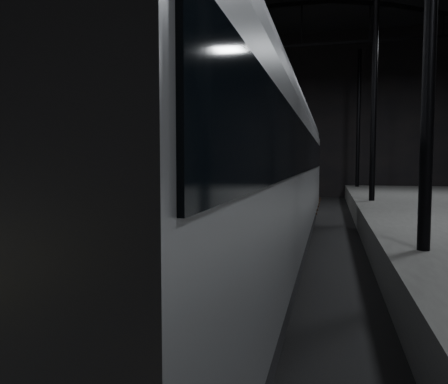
% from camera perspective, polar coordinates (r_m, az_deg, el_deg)
% --- Properties ---
extents(ground, '(44.00, 44.00, 0.00)m').
position_cam_1_polar(ground, '(14.20, 5.91, -7.62)').
color(ground, black).
rests_on(ground, ground).
extents(platform_left, '(9.00, 43.80, 1.00)m').
position_cam_1_polar(platform_left, '(16.84, -20.33, -4.29)').
color(platform_left, '#4E4E4C').
rests_on(platform_left, ground).
extents(tactile_strip, '(0.50, 43.80, 0.01)m').
position_cam_1_polar(tactile_strip, '(14.83, -6.62, -3.20)').
color(tactile_strip, '#826217').
rests_on(tactile_strip, platform_left).
extents(track, '(2.40, 43.00, 0.24)m').
position_cam_1_polar(track, '(14.19, 5.91, -7.35)').
color(track, '#3F3328').
rests_on(track, ground).
extents(train, '(2.85, 19.03, 5.09)m').
position_cam_1_polar(train, '(10.92, 3.84, 3.89)').
color(train, '#A8ABB1').
rests_on(train, ground).
extents(woman, '(0.72, 0.51, 1.89)m').
position_cam_1_polar(woman, '(13.33, -22.32, -0.23)').
color(woman, tan).
rests_on(woman, platform_left).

